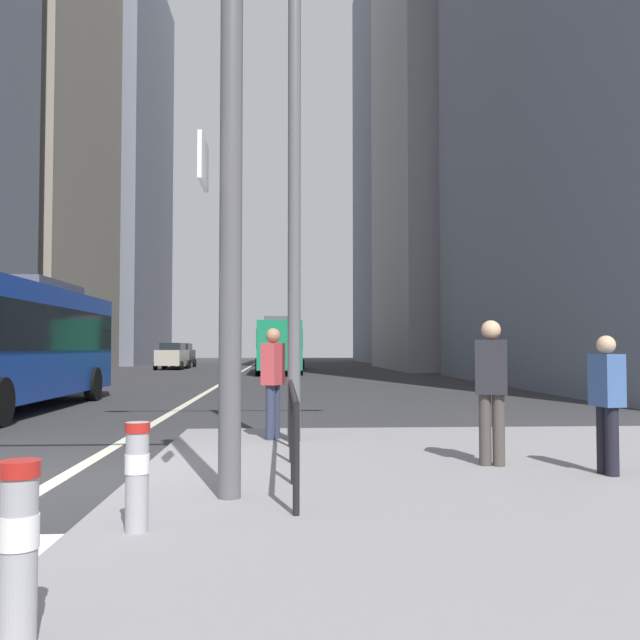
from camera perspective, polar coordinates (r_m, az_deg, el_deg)
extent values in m
plane|color=#303033|center=(28.61, -8.55, -5.46)|extent=(160.00, 160.00, 0.00)
cube|color=gray|center=(8.10, 17.78, -12.97)|extent=(9.00, 10.00, 0.15)
cube|color=silver|center=(4.81, -15.77, -21.43)|extent=(0.45, 3.20, 0.01)
cube|color=silver|center=(4.72, -4.19, -21.93)|extent=(0.45, 3.20, 0.01)
cube|color=beige|center=(38.57, -7.15, -4.64)|extent=(0.20, 80.00, 0.01)
cube|color=gray|center=(53.84, -24.61, 18.92)|extent=(11.95, 16.03, 41.79)
cube|color=slate|center=(73.71, -18.13, 11.93)|extent=(12.39, 20.11, 39.12)
cube|color=#9E9EA3|center=(58.03, 12.19, 20.55)|extent=(12.84, 17.67, 48.15)
cube|color=slate|center=(79.03, 7.61, 13.18)|extent=(10.91, 22.43, 45.30)
cube|color=#14389E|center=(18.92, -24.41, -1.68)|extent=(2.50, 10.83, 2.75)
cube|color=black|center=(18.92, -24.39, -0.64)|extent=(2.54, 10.61, 1.10)
cube|color=#4C4C51|center=(20.50, -22.69, 2.52)|extent=(1.75, 3.90, 0.30)
cylinder|color=black|center=(21.87, -18.21, -5.04)|extent=(0.30, 1.00, 1.00)
cylinder|color=black|center=(22.61, -24.11, -4.86)|extent=(0.30, 1.00, 1.00)
cube|color=#198456|center=(43.11, -3.42, -2.11)|extent=(2.64, 11.10, 2.75)
cube|color=black|center=(43.12, -3.42, -1.66)|extent=(2.67, 10.88, 1.10)
cube|color=#4C4C51|center=(41.49, -3.40, 0.00)|extent=(1.80, 4.01, 0.30)
cylinder|color=black|center=(46.68, -4.93, -3.63)|extent=(0.31, 1.00, 1.00)
cylinder|color=black|center=(46.69, -1.98, -3.63)|extent=(0.31, 1.00, 1.00)
cylinder|color=black|center=(39.59, -5.12, -3.87)|extent=(0.31, 1.00, 1.00)
cylinder|color=black|center=(39.61, -1.64, -3.87)|extent=(0.31, 1.00, 1.00)
cube|color=black|center=(56.85, -11.43, -2.98)|extent=(1.90, 4.16, 1.10)
cube|color=black|center=(56.99, -11.40, -2.16)|extent=(1.56, 2.26, 0.52)
cylinder|color=black|center=(55.32, -10.75, -3.57)|extent=(0.24, 0.65, 0.64)
cylinder|color=black|center=(55.65, -12.61, -3.55)|extent=(0.24, 0.65, 0.64)
cylinder|color=black|center=(58.09, -10.31, -3.51)|extent=(0.24, 0.65, 0.64)
cylinder|color=black|center=(58.39, -12.08, -3.49)|extent=(0.24, 0.65, 0.64)
cube|color=maroon|center=(52.83, -2.42, -3.08)|extent=(1.89, 4.15, 1.10)
cube|color=black|center=(52.67, -2.42, -2.20)|extent=(1.56, 2.26, 0.52)
cylinder|color=black|center=(54.25, -3.36, -3.64)|extent=(0.24, 0.65, 0.64)
cylinder|color=black|center=(54.23, -1.43, -3.64)|extent=(0.24, 0.65, 0.64)
cylinder|color=black|center=(51.46, -3.46, -3.71)|extent=(0.24, 0.65, 0.64)
cylinder|color=black|center=(51.44, -1.43, -3.71)|extent=(0.24, 0.65, 0.64)
cube|color=silver|center=(68.20, -2.94, -2.90)|extent=(1.98, 4.16, 1.10)
cube|color=black|center=(68.05, -2.93, -2.22)|extent=(1.60, 2.27, 0.52)
cylinder|color=black|center=(69.56, -3.75, -3.34)|extent=(0.25, 0.65, 0.64)
cylinder|color=black|center=(69.65, -2.25, -3.34)|extent=(0.25, 0.65, 0.64)
cylinder|color=black|center=(66.78, -3.65, -3.38)|extent=(0.25, 0.65, 0.64)
cylinder|color=black|center=(66.88, -2.09, -3.38)|extent=(0.25, 0.65, 0.64)
cube|color=#B2A899|center=(51.77, -12.08, -3.04)|extent=(1.86, 4.56, 1.10)
cube|color=black|center=(51.91, -12.04, -2.15)|extent=(1.54, 2.47, 0.52)
cylinder|color=black|center=(50.11, -11.36, -3.70)|extent=(0.23, 0.64, 0.64)
cylinder|color=black|center=(50.43, -13.41, -3.68)|extent=(0.23, 0.64, 0.64)
cylinder|color=black|center=(53.15, -10.83, -3.63)|extent=(0.23, 0.64, 0.64)
cylinder|color=black|center=(53.46, -12.76, -3.60)|extent=(0.23, 0.64, 0.64)
cylinder|color=#515156|center=(6.92, -7.35, 10.75)|extent=(0.22, 0.22, 6.00)
cube|color=white|center=(6.82, -9.61, 12.70)|extent=(0.04, 0.60, 0.44)
cylinder|color=#56565B|center=(10.99, -2.13, 11.17)|extent=(0.20, 0.20, 8.00)
cylinder|color=#99999E|center=(3.80, -23.62, -17.26)|extent=(0.18, 0.18, 0.89)
cylinder|color=white|center=(3.77, -23.60, -15.69)|extent=(0.19, 0.19, 0.16)
cylinder|color=#B21E19|center=(3.71, -23.52, -11.18)|extent=(0.20, 0.20, 0.08)
cylinder|color=#99999E|center=(5.75, -14.85, -12.38)|extent=(0.18, 0.18, 0.85)
cylinder|color=white|center=(5.73, -14.84, -11.37)|extent=(0.19, 0.19, 0.15)
cylinder|color=#B21E19|center=(5.69, -14.81, -8.55)|extent=(0.20, 0.20, 0.08)
cylinder|color=black|center=(6.07, -1.98, -11.44)|extent=(0.06, 0.06, 0.95)
cylinder|color=black|center=(7.42, -2.20, -9.76)|extent=(0.06, 0.06, 0.95)
cylinder|color=black|center=(8.78, -2.35, -8.60)|extent=(0.06, 0.06, 0.95)
cylinder|color=black|center=(10.14, -2.46, -7.76)|extent=(0.06, 0.06, 0.95)
cylinder|color=black|center=(8.06, -2.27, -5.78)|extent=(0.06, 4.10, 0.06)
cylinder|color=#2D334C|center=(10.93, -4.10, -7.61)|extent=(0.15, 0.15, 0.85)
cylinder|color=#2D334C|center=(11.07, -3.71, -7.54)|extent=(0.15, 0.15, 0.85)
cube|color=#B73D42|center=(10.96, -3.89, -3.63)|extent=(0.39, 0.45, 0.66)
sphere|color=#9E7556|center=(10.96, -3.89, -1.29)|extent=(0.24, 0.24, 0.24)
cylinder|color=#423D38|center=(8.81, 14.51, -8.78)|extent=(0.15, 0.15, 0.87)
cylinder|color=#423D38|center=(8.81, 13.46, -8.79)|extent=(0.15, 0.15, 0.87)
cube|color=#232328|center=(8.76, 13.94, -3.78)|extent=(0.44, 0.35, 0.67)
sphere|color=tan|center=(8.75, 13.91, -0.80)|extent=(0.24, 0.24, 0.24)
cylinder|color=black|center=(8.54, 22.93, -9.20)|extent=(0.15, 0.15, 0.77)
cylinder|color=black|center=(8.68, 22.33, -9.10)|extent=(0.15, 0.15, 0.77)
cube|color=#38568E|center=(8.55, 22.56, -4.60)|extent=(0.29, 0.41, 0.60)
sphere|color=tan|center=(8.55, 22.51, -1.90)|extent=(0.21, 0.21, 0.21)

